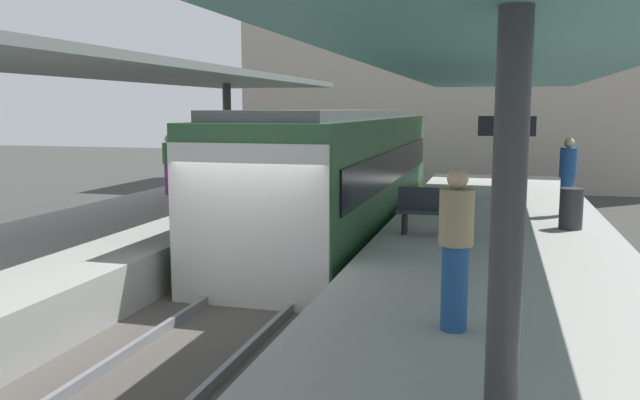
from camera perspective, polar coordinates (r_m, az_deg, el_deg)
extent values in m
plane|color=#383835|center=(10.76, -5.66, -9.96)|extent=(80.00, 80.00, 0.00)
cube|color=#9E9E99|center=(12.46, -22.31, -5.64)|extent=(4.40, 28.00, 1.00)
cube|color=#9E9E99|center=(9.95, 15.44, -8.72)|extent=(4.40, 28.00, 1.00)
cube|color=#4C4742|center=(10.73, -5.67, -9.45)|extent=(3.20, 28.00, 0.20)
cube|color=slate|center=(10.95, -9.24, -8.23)|extent=(0.08, 28.00, 0.14)
cube|color=slate|center=(10.45, -1.95, -8.92)|extent=(0.08, 28.00, 0.14)
cube|color=#2D5633|center=(15.95, 1.85, 2.04)|extent=(2.70, 12.36, 2.90)
cube|color=silver|center=(10.09, -6.45, -2.39)|extent=(2.65, 0.08, 2.60)
cube|color=black|center=(16.29, -2.84, 3.40)|extent=(0.04, 11.37, 0.76)
cube|color=black|center=(15.65, 6.74, 3.16)|extent=(0.04, 11.37, 0.76)
cube|color=#515156|center=(15.86, 1.87, 7.62)|extent=(2.16, 11.74, 0.20)
cylinder|color=#333335|center=(18.82, -8.19, 5.54)|extent=(0.24, 0.24, 3.04)
cube|color=slate|center=(13.29, -19.42, 11.06)|extent=(4.18, 21.00, 0.16)
cylinder|color=#333335|center=(4.71, 16.27, -2.24)|extent=(0.24, 0.24, 3.01)
cylinder|color=#333335|center=(17.26, 15.73, 5.06)|extent=(0.24, 0.24, 3.01)
cube|color=slate|center=(10.97, 16.17, 11.79)|extent=(4.18, 21.00, 0.16)
cube|color=black|center=(12.20, 7.51, -2.02)|extent=(0.08, 0.32, 0.40)
cube|color=black|center=(12.10, 12.67, -2.24)|extent=(0.08, 0.32, 0.40)
cube|color=#2D333D|center=(12.10, 10.11, -1.06)|extent=(1.40, 0.40, 0.06)
cube|color=#2D333D|center=(12.24, 10.21, 0.13)|extent=(1.40, 0.06, 0.40)
cylinder|color=#262628|center=(10.88, 16.01, 1.30)|extent=(0.08, 0.08, 2.20)
cube|color=black|center=(10.82, 16.20, 6.30)|extent=(0.90, 0.06, 0.32)
cylinder|color=#2D2D30|center=(13.44, 21.34, -0.72)|extent=(0.44, 0.44, 0.80)
cylinder|color=navy|center=(6.98, 11.81, -7.60)|extent=(0.28, 0.28, 0.92)
cylinder|color=#998460|center=(6.82, 11.99, -1.50)|extent=(0.36, 0.36, 0.59)
sphere|color=tan|center=(6.77, 12.09, 1.88)|extent=(0.22, 0.22, 0.22)
cylinder|color=navy|center=(15.07, 20.98, 0.28)|extent=(0.28, 0.28, 0.84)
cylinder|color=navy|center=(15.00, 21.12, 3.10)|extent=(0.36, 0.36, 0.64)
sphere|color=tan|center=(14.97, 21.20, 4.75)|extent=(0.22, 0.22, 0.22)
cylinder|color=#7A337A|center=(18.03, -13.15, 1.81)|extent=(0.28, 0.28, 0.85)
cylinder|color=#386B3D|center=(17.97, -13.22, 4.05)|extent=(0.36, 0.36, 0.57)
sphere|color=beige|center=(17.95, -13.26, 5.30)|extent=(0.22, 0.22, 0.22)
cube|color=#A89E8E|center=(29.68, 12.08, 12.10)|extent=(18.00, 6.00, 11.00)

